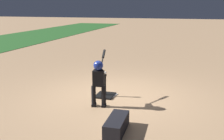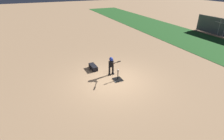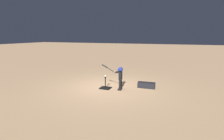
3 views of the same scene
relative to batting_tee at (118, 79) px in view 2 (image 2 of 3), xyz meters
The scene contains 7 objects.
ground_plane 0.26m from the batting_tee, 90.77° to the right, with size 90.00×90.00×0.00m, color tan.
home_plate 0.07m from the batting_tee, 40.64° to the right, with size 0.44×0.44×0.02m, color white.
batting_tee is the anchor object (origin of this frame).
batter_child 0.96m from the batting_tee, behind, with size 1.02×0.36×1.22m.
baseball 0.57m from the batting_tee, ahead, with size 0.07×0.07×0.07m, color white.
bleachers_right_center 15.25m from the batting_tee, 108.79° to the left, with size 3.97×2.81×1.37m.
equipment_bag 2.04m from the batting_tee, 156.05° to the right, with size 0.84×0.32×0.28m, color black.
Camera 2 is at (7.64, -3.53, 4.95)m, focal length 28.00 mm.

